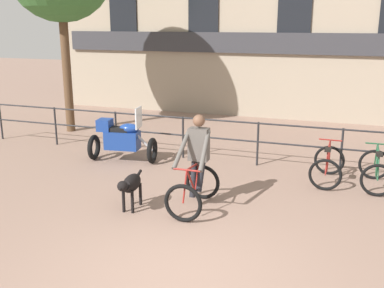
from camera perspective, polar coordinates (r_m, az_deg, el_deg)
name	(u,v)px	position (r m, az deg, el deg)	size (l,w,h in m)	color
ground_plane	(178,279)	(6.21, -1.81, -16.76)	(60.00, 60.00, 0.00)	#8E7060
canal_railing	(258,136)	(10.61, 8.38, 0.97)	(15.05, 0.05, 1.05)	#232326
cyclist_with_bike	(196,167)	(8.09, 0.48, -2.98)	(0.70, 1.18, 1.70)	black
dog	(131,185)	(8.15, -7.81, -5.14)	(0.30, 1.00, 0.66)	black
parked_motorcycle	(122,139)	(10.99, -8.92, 0.66)	(1.68, 0.84, 1.35)	black
parked_bicycle_near_lamp	(327,166)	(9.90, 16.82, -2.69)	(0.69, 1.13, 0.86)	black
parked_bicycle_mid_left	(376,171)	(9.91, 22.34, -3.17)	(0.68, 1.12, 0.86)	black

